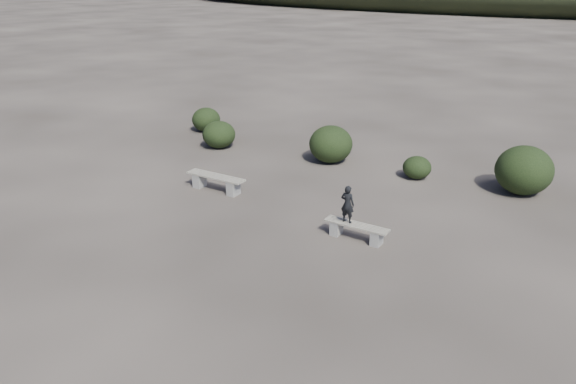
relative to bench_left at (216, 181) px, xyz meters
The scene contains 9 objects.
ground 5.48m from the bench_left, 58.57° to the right, with size 1200.00×1200.00×0.00m, color #2B2521.
bench_left is the anchor object (origin of this frame).
bench_right 4.89m from the bench_left, ahead, with size 1.61×0.40×0.40m.
seated_person 4.67m from the bench_left, ahead, with size 0.34×0.22×0.93m, color black.
shrub_a 4.26m from the bench_left, 129.76° to the left, with size 1.18×1.18×0.97m, color black.
shrub_b 4.40m from the bench_left, 71.19° to the left, with size 1.44×1.44×1.24m, color black.
shrub_c 6.15m from the bench_left, 44.24° to the left, with size 0.87×0.87×0.70m, color black.
shrub_d 8.83m from the bench_left, 33.22° to the left, with size 1.60×1.60×1.40m, color black.
shrub_f 6.53m from the bench_left, 134.63° to the left, with size 1.11×1.11×0.94m, color black.
Camera 1 is at (7.50, -6.70, 6.06)m, focal length 35.00 mm.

